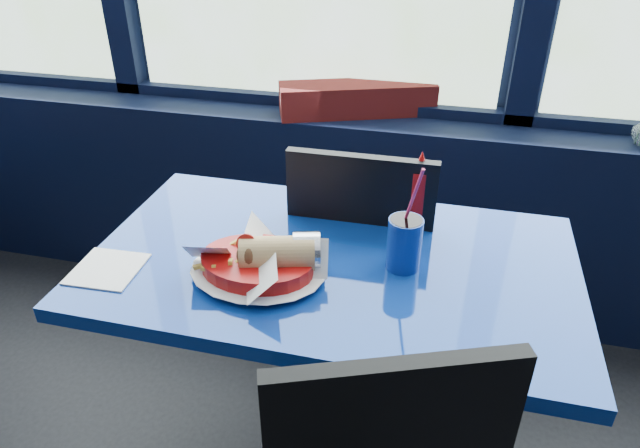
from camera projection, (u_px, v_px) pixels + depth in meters
The scene contains 8 objects.
window_sill at pixel (308, 203), 2.39m from camera, with size 5.00×0.26×0.80m, color black.
near_table at pixel (332, 314), 1.52m from camera, with size 1.20×0.70×0.75m.
chair_near_back at pixel (364, 258), 1.79m from camera, with size 0.43×0.44×0.95m.
planter_box at pixel (357, 99), 2.14m from camera, with size 0.58×0.15×0.12m, color maroon.
food_basket at pixel (260, 262), 1.34m from camera, with size 0.32×0.32×0.11m.
ketchup_bottle at pixel (418, 194), 1.51m from camera, with size 0.06×0.06×0.22m.
soda_cup at pixel (404, 242), 1.36m from camera, with size 0.08×0.08×0.28m.
napkin at pixel (107, 269), 1.38m from camera, with size 0.16×0.16×0.00m, color white.
Camera 1 is at (0.55, 0.85, 1.56)m, focal length 32.00 mm.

